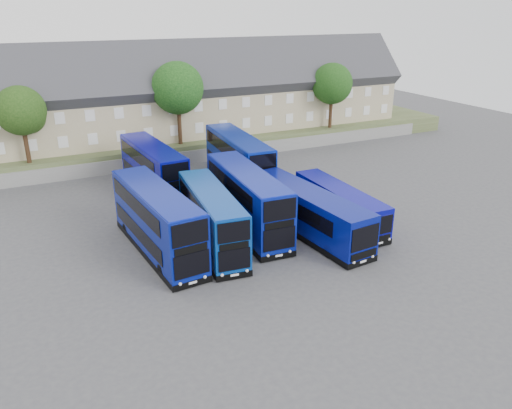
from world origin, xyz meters
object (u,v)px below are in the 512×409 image
object	(u,v)px
tree_west	(22,112)
tree_far	(340,74)
tree_east	(333,85)
dd_front_left	(157,222)
tree_mid	(179,90)
dd_front_mid	(212,220)
coach_east_a	(308,213)

from	to	relation	value
tree_west	tree_far	distance (m)	42.58
tree_west	tree_east	distance (m)	36.00
dd_front_left	tree_mid	world-z (taller)	tree_mid
dd_front_left	tree_east	world-z (taller)	tree_east
dd_front_left	dd_front_mid	world-z (taller)	dd_front_left
tree_west	tree_mid	size ratio (longest dim) A/B	0.83
dd_front_left	tree_west	xyz separation A→B (m)	(-7.25, 21.08, 4.72)
dd_front_mid	tree_east	distance (m)	33.60
coach_east_a	dd_front_mid	bearing A→B (deg)	166.22
dd_front_left	tree_far	xyz separation A→B (m)	(34.75, 28.08, 5.40)
dd_front_left	coach_east_a	size ratio (longest dim) A/B	0.93
dd_front_left	tree_east	bearing A→B (deg)	31.25
dd_front_left	tree_mid	bearing A→B (deg)	62.93
tree_west	tree_far	xyz separation A→B (m)	(42.00, 7.00, 0.68)
coach_east_a	tree_west	size ratio (longest dim) A/B	1.70
dd_front_mid	tree_east	size ratio (longest dim) A/B	1.35
dd_front_left	coach_east_a	world-z (taller)	dd_front_left
dd_front_left	tree_far	world-z (taller)	tree_far
tree_mid	tree_far	distance (m)	26.80
dd_front_mid	tree_west	xyz separation A→B (m)	(-11.07, 21.90, 4.94)
dd_front_left	dd_front_mid	size ratio (longest dim) A/B	1.10
tree_mid	tree_east	xyz separation A→B (m)	(20.00, -0.50, -0.68)
tree_west	tree_mid	xyz separation A→B (m)	(16.00, 0.50, 1.02)
tree_mid	tree_far	xyz separation A→B (m)	(26.00, 6.50, -0.34)
tree_mid	tree_east	size ratio (longest dim) A/B	1.12
tree_west	tree_east	xyz separation A→B (m)	(36.00, 0.00, 0.34)
dd_front_left	tree_west	distance (m)	22.78
dd_front_left	tree_west	bearing A→B (deg)	103.98
dd_front_mid	tree_mid	xyz separation A→B (m)	(4.93, 22.40, 5.95)
dd_front_mid	coach_east_a	xyz separation A→B (m)	(7.53, -1.13, -0.39)
dd_front_mid	tree_east	bearing A→B (deg)	47.12
coach_east_a	tree_west	distance (m)	30.08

